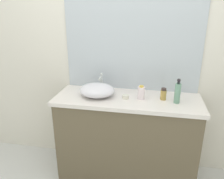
{
  "coord_description": "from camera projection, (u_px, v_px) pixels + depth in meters",
  "views": [
    {
      "loc": [
        0.34,
        -1.52,
        1.7
      ],
      "look_at": [
        -0.03,
        0.42,
        0.96
      ],
      "focal_mm": 36.05,
      "sensor_mm": 36.0,
      "label": 1
    }
  ],
  "objects": [
    {
      "name": "vanity_counter",
      "position": [
        127.0,
        138.0,
        2.28
      ],
      "size": [
        1.38,
        0.5,
        0.88
      ],
      "color": "brown",
      "rests_on": "ground"
    },
    {
      "name": "faucet",
      "position": [
        101.0,
        81.0,
        2.28
      ],
      "size": [
        0.03,
        0.12,
        0.18
      ],
      "color": "silver",
      "rests_on": "vanity_counter"
    },
    {
      "name": "wall_mirror_panel",
      "position": [
        132.0,
        43.0,
        2.19
      ],
      "size": [
        1.34,
        0.01,
        0.95
      ],
      "primitive_type": "cube",
      "color": "#B2BCC6",
      "rests_on": "vanity_counter"
    },
    {
      "name": "candle_jar",
      "position": [
        126.0,
        97.0,
        2.1
      ],
      "size": [
        0.06,
        0.06,
        0.03
      ],
      "primitive_type": "cylinder",
      "color": "silver",
      "rests_on": "vanity_counter"
    },
    {
      "name": "soap_dispenser",
      "position": [
        178.0,
        92.0,
        1.98
      ],
      "size": [
        0.05,
        0.05,
        0.23
      ],
      "color": "gray",
      "rests_on": "vanity_counter"
    },
    {
      "name": "sink_basin",
      "position": [
        97.0,
        90.0,
        2.14
      ],
      "size": [
        0.34,
        0.29,
        0.12
      ],
      "primitive_type": "ellipsoid",
      "color": "silver",
      "rests_on": "vanity_counter"
    },
    {
      "name": "lotion_bottle",
      "position": [
        163.0,
        94.0,
        2.07
      ],
      "size": [
        0.05,
        0.05,
        0.11
      ],
      "color": "#B49246",
      "rests_on": "vanity_counter"
    },
    {
      "name": "perfume_bottle",
      "position": [
        141.0,
        93.0,
        2.08
      ],
      "size": [
        0.07,
        0.07,
        0.13
      ],
      "color": "white",
      "rests_on": "vanity_counter"
    },
    {
      "name": "bathroom_wall_rear",
      "position": [
        121.0,
        48.0,
        2.27
      ],
      "size": [
        6.0,
        0.06,
        2.6
      ],
      "primitive_type": "cube",
      "color": "silver",
      "rests_on": "ground"
    }
  ]
}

